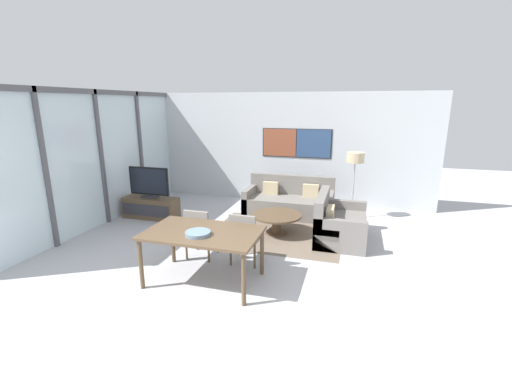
{
  "coord_description": "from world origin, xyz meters",
  "views": [
    {
      "loc": [
        1.86,
        -3.15,
        2.52
      ],
      "look_at": [
        0.15,
        2.66,
        0.95
      ],
      "focal_mm": 24.0,
      "sensor_mm": 36.0,
      "label": 1
    }
  ],
  "objects_px": {
    "television": "(149,183)",
    "fruit_bowl": "(198,233)",
    "coffee_table": "(277,219)",
    "dining_chair_left": "(200,229)",
    "sofa_main": "(289,202)",
    "dining_table": "(203,236)",
    "sofa_side": "(337,225)",
    "floor_lamp": "(355,162)",
    "tv_console": "(151,208)",
    "dining_chair_centre": "(245,234)"
  },
  "relations": [
    {
      "from": "dining_table",
      "to": "floor_lamp",
      "type": "height_order",
      "value": "floor_lamp"
    },
    {
      "from": "sofa_main",
      "to": "dining_chair_left",
      "type": "relative_size",
      "value": 2.34
    },
    {
      "from": "dining_chair_centre",
      "to": "fruit_bowl",
      "type": "bearing_deg",
      "value": -114.66
    },
    {
      "from": "dining_chair_centre",
      "to": "fruit_bowl",
      "type": "relative_size",
      "value": 2.46
    },
    {
      "from": "coffee_table",
      "to": "dining_chair_centre",
      "type": "distance_m",
      "value": 1.45
    },
    {
      "from": "television",
      "to": "dining_chair_centre",
      "type": "distance_m",
      "value": 3.2
    },
    {
      "from": "coffee_table",
      "to": "dining_chair_left",
      "type": "distance_m",
      "value": 1.74
    },
    {
      "from": "dining_table",
      "to": "dining_chair_centre",
      "type": "bearing_deg",
      "value": 61.19
    },
    {
      "from": "television",
      "to": "fruit_bowl",
      "type": "relative_size",
      "value": 2.75
    },
    {
      "from": "dining_chair_centre",
      "to": "fruit_bowl",
      "type": "xyz_separation_m",
      "value": [
        -0.39,
        -0.86,
        0.3
      ]
    },
    {
      "from": "dining_table",
      "to": "dining_chair_centre",
      "type": "xyz_separation_m",
      "value": [
        0.39,
        0.71,
        -0.2
      ]
    },
    {
      "from": "sofa_side",
      "to": "fruit_bowl",
      "type": "height_order",
      "value": "sofa_side"
    },
    {
      "from": "fruit_bowl",
      "to": "sofa_main",
      "type": "bearing_deg",
      "value": 80.78
    },
    {
      "from": "dining_table",
      "to": "coffee_table",
      "type": "bearing_deg",
      "value": 74.79
    },
    {
      "from": "dining_table",
      "to": "dining_chair_left",
      "type": "distance_m",
      "value": 0.83
    },
    {
      "from": "tv_console",
      "to": "floor_lamp",
      "type": "relative_size",
      "value": 0.84
    },
    {
      "from": "dining_chair_left",
      "to": "fruit_bowl",
      "type": "height_order",
      "value": "dining_chair_left"
    },
    {
      "from": "coffee_table",
      "to": "dining_chair_left",
      "type": "relative_size",
      "value": 1.14
    },
    {
      "from": "dining_table",
      "to": "fruit_bowl",
      "type": "bearing_deg",
      "value": -91.22
    },
    {
      "from": "tv_console",
      "to": "television",
      "type": "distance_m",
      "value": 0.58
    },
    {
      "from": "sofa_main",
      "to": "coffee_table",
      "type": "distance_m",
      "value": 1.31
    },
    {
      "from": "television",
      "to": "coffee_table",
      "type": "height_order",
      "value": "television"
    },
    {
      "from": "television",
      "to": "dining_table",
      "type": "bearing_deg",
      "value": -44.03
    },
    {
      "from": "sofa_main",
      "to": "floor_lamp",
      "type": "relative_size",
      "value": 1.34
    },
    {
      "from": "dining_chair_centre",
      "to": "dining_table",
      "type": "bearing_deg",
      "value": -118.81
    },
    {
      "from": "sofa_main",
      "to": "dining_table",
      "type": "xyz_separation_m",
      "value": [
        -0.58,
        -3.45,
        0.42
      ]
    },
    {
      "from": "sofa_side",
      "to": "dining_table",
      "type": "xyz_separation_m",
      "value": [
        -1.74,
        -2.2,
        0.42
      ]
    },
    {
      "from": "dining_chair_centre",
      "to": "fruit_bowl",
      "type": "distance_m",
      "value": 0.99
    },
    {
      "from": "television",
      "to": "dining_chair_centre",
      "type": "height_order",
      "value": "television"
    },
    {
      "from": "sofa_side",
      "to": "dining_table",
      "type": "bearing_deg",
      "value": 141.6
    },
    {
      "from": "coffee_table",
      "to": "dining_table",
      "type": "relative_size",
      "value": 0.61
    },
    {
      "from": "dining_table",
      "to": "sofa_side",
      "type": "bearing_deg",
      "value": 51.6
    },
    {
      "from": "fruit_bowl",
      "to": "floor_lamp",
      "type": "bearing_deg",
      "value": 61.51
    },
    {
      "from": "television",
      "to": "sofa_side",
      "type": "relative_size",
      "value": 0.68
    },
    {
      "from": "sofa_side",
      "to": "fruit_bowl",
      "type": "distance_m",
      "value": 2.97
    },
    {
      "from": "television",
      "to": "dining_chair_centre",
      "type": "xyz_separation_m",
      "value": [
        2.76,
        -1.58,
        -0.31
      ]
    },
    {
      "from": "television",
      "to": "dining_chair_left",
      "type": "height_order",
      "value": "television"
    },
    {
      "from": "sofa_main",
      "to": "sofa_side",
      "type": "bearing_deg",
      "value": -47.09
    },
    {
      "from": "television",
      "to": "dining_table",
      "type": "distance_m",
      "value": 3.3
    },
    {
      "from": "dining_table",
      "to": "fruit_bowl",
      "type": "height_order",
      "value": "fruit_bowl"
    },
    {
      "from": "sofa_main",
      "to": "dining_chair_left",
      "type": "xyz_separation_m",
      "value": [
        -0.97,
        -2.74,
        0.22
      ]
    },
    {
      "from": "tv_console",
      "to": "fruit_bowl",
      "type": "xyz_separation_m",
      "value": [
        2.37,
        -2.44,
        0.57
      ]
    },
    {
      "from": "tv_console",
      "to": "dining_table",
      "type": "relative_size",
      "value": 0.78
    },
    {
      "from": "dining_chair_left",
      "to": "tv_console",
      "type": "bearing_deg",
      "value": 141.33
    },
    {
      "from": "dining_table",
      "to": "dining_chair_centre",
      "type": "relative_size",
      "value": 1.88
    },
    {
      "from": "dining_table",
      "to": "floor_lamp",
      "type": "distance_m",
      "value": 4.1
    },
    {
      "from": "fruit_bowl",
      "to": "sofa_side",
      "type": "bearing_deg",
      "value": 53.34
    },
    {
      "from": "television",
      "to": "coffee_table",
      "type": "distance_m",
      "value": 3.0
    },
    {
      "from": "sofa_main",
      "to": "floor_lamp",
      "type": "xyz_separation_m",
      "value": [
        1.41,
        0.09,
        1.01
      ]
    },
    {
      "from": "tv_console",
      "to": "sofa_main",
      "type": "xyz_separation_m",
      "value": [
        2.95,
        1.15,
        0.05
      ]
    }
  ]
}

